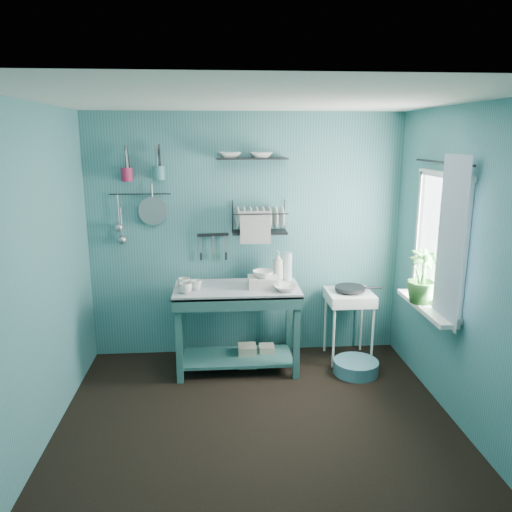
{
  "coord_description": "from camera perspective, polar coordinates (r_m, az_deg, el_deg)",
  "views": [
    {
      "loc": [
        -0.29,
        -3.54,
        2.25
      ],
      "look_at": [
        0.05,
        0.85,
        1.2
      ],
      "focal_mm": 35.0,
      "sensor_mm": 36.0,
      "label": 1
    }
  ],
  "objects": [
    {
      "name": "utensil_cup_teal",
      "position": [
        5.0,
        -11.04,
        9.3
      ],
      "size": [
        0.11,
        0.11,
        0.13
      ],
      "primitive_type": "cylinder",
      "color": "teal",
      "rests_on": "wall_back"
    },
    {
      "name": "storage_tin_small",
      "position": [
        5.16,
        1.23,
        -11.2
      ],
      "size": [
        0.15,
        0.15,
        0.2
      ],
      "primitive_type": "cube",
      "color": "tan",
      "rests_on": "floor"
    },
    {
      "name": "potted_plant",
      "position": [
        4.58,
        18.47,
        -2.26
      ],
      "size": [
        0.28,
        0.28,
        0.47
      ],
      "primitive_type": "imported",
      "rotation": [
        0.0,
        0.0,
        0.06
      ],
      "color": "#32702C",
      "rests_on": "windowsill"
    },
    {
      "name": "wall_right",
      "position": [
        4.13,
        22.96,
        -1.66
      ],
      "size": [
        0.0,
        3.0,
        3.0
      ],
      "primitive_type": "plane",
      "rotation": [
        1.57,
        0.0,
        -1.57
      ],
      "color": "#3A7476",
      "rests_on": "ground"
    },
    {
      "name": "colander",
      "position": [
        5.08,
        -11.72,
        5.06
      ],
      "size": [
        0.28,
        0.03,
        0.28
      ],
      "primitive_type": "cylinder",
      "rotation": [
        1.54,
        0.0,
        0.0
      ],
      "color": "#999BA0",
      "rests_on": "wall_back"
    },
    {
      "name": "wall_back",
      "position": [
        5.14,
        -1.12,
        2.21
      ],
      "size": [
        3.2,
        0.0,
        3.2
      ],
      "primitive_type": "plane",
      "rotation": [
        1.57,
        0.0,
        0.0
      ],
      "color": "#3A7476",
      "rests_on": "ground"
    },
    {
      "name": "knife_strip",
      "position": [
        5.1,
        -4.93,
        2.42
      ],
      "size": [
        0.32,
        0.06,
        0.03
      ],
      "primitive_type": "cube",
      "rotation": [
        0.0,
        0.0,
        0.12
      ],
      "color": "black",
      "rests_on": "wall_back"
    },
    {
      "name": "wall_front",
      "position": [
        2.29,
        3.39,
        -12.51
      ],
      "size": [
        3.2,
        0.0,
        3.2
      ],
      "primitive_type": "plane",
      "rotation": [
        -1.57,
        0.0,
        0.0
      ],
      "color": "#3A7476",
      "rests_on": "ground"
    },
    {
      "name": "utensil_cup_magenta",
      "position": [
        5.04,
        -14.56,
        9.01
      ],
      "size": [
        0.11,
        0.11,
        0.13
      ],
      "primitive_type": "cylinder",
      "color": "#9F1D42",
      "rests_on": "wall_back"
    },
    {
      "name": "hotplate_stand",
      "position": [
        5.27,
        10.49,
        -7.81
      ],
      "size": [
        0.46,
        0.46,
        0.72
      ],
      "primitive_type": "cube",
      "rotation": [
        0.0,
        0.0,
        -0.02
      ],
      "color": "white",
      "rests_on": "floor"
    },
    {
      "name": "counter_bowl",
      "position": [
        4.69,
        3.38,
        -3.65
      ],
      "size": [
        0.22,
        0.22,
        0.05
      ],
      "primitive_type": "imported",
      "color": "silver",
      "rests_on": "work_counter"
    },
    {
      "name": "work_counter",
      "position": [
        4.94,
        -2.16,
        -8.27
      ],
      "size": [
        1.26,
        0.74,
        0.85
      ],
      "primitive_type": "cube",
      "rotation": [
        0.0,
        0.0,
        0.12
      ],
      "color": "#2D605C",
      "rests_on": "floor"
    },
    {
      "name": "ladle_outer",
      "position": [
        5.14,
        -15.47,
        5.08
      ],
      "size": [
        0.01,
        0.01,
        0.3
      ],
      "primitive_type": "cylinder",
      "color": "#999BA0",
      "rests_on": "wall_back"
    },
    {
      "name": "ceiling",
      "position": [
        3.56,
        0.27,
        17.46
      ],
      "size": [
        3.2,
        3.2,
        0.0
      ],
      "primitive_type": "plane",
      "rotation": [
        3.14,
        0.0,
        0.0
      ],
      "color": "silver",
      "rests_on": "ground"
    },
    {
      "name": "curtain",
      "position": [
        4.18,
        21.31,
        1.48
      ],
      "size": [
        0.0,
        1.35,
        1.35
      ],
      "primitive_type": "plane",
      "rotation": [
        1.57,
        0.0,
        1.57
      ],
      "color": "silver",
      "rests_on": "wall_right"
    },
    {
      "name": "water_bottle",
      "position": [
        5.02,
        3.62,
        -1.16
      ],
      "size": [
        0.09,
        0.09,
        0.28
      ],
      "primitive_type": "cylinder",
      "color": "silver",
      "rests_on": "work_counter"
    },
    {
      "name": "ladle_inner",
      "position": [
        5.15,
        -15.14,
        3.71
      ],
      "size": [
        0.01,
        0.01,
        0.3
      ],
      "primitive_type": "cylinder",
      "color": "#999BA0",
      "rests_on": "wall_back"
    },
    {
      "name": "upper_shelf",
      "position": [
        4.95,
        -0.46,
        11.06
      ],
      "size": [
        0.71,
        0.24,
        0.01
      ],
      "primitive_type": "cube",
      "rotation": [
        0.0,
        0.0,
        0.08
      ],
      "color": "black",
      "rests_on": "wall_back"
    },
    {
      "name": "tub_bowl",
      "position": [
        4.76,
        0.8,
        -2.06
      ],
      "size": [
        0.2,
        0.19,
        0.06
      ],
      "primitive_type": "imported",
      "color": "silver",
      "rests_on": "wash_tub"
    },
    {
      "name": "wash_tub",
      "position": [
        4.78,
        0.79,
        -2.99
      ],
      "size": [
        0.28,
        0.22,
        0.1
      ],
      "primitive_type": "cube",
      "color": "beige",
      "rests_on": "work_counter"
    },
    {
      "name": "storage_tin_large",
      "position": [
        5.12,
        -1.01,
        -11.31
      ],
      "size": [
        0.18,
        0.18,
        0.22
      ],
      "primitive_type": "cube",
      "color": "tan",
      "rests_on": "floor"
    },
    {
      "name": "shelf_bowl_right",
      "position": [
        4.96,
        0.64,
        10.99
      ],
      "size": [
        0.25,
        0.25,
        0.05
      ],
      "primitive_type": "imported",
      "rotation": [
        0.0,
        0.0,
        -0.12
      ],
      "color": "silver",
      "rests_on": "upper_shelf"
    },
    {
      "name": "frying_pan",
      "position": [
        5.14,
        10.68,
        -3.65
      ],
      "size": [
        0.3,
        0.3,
        0.03
      ],
      "primitive_type": "cylinder",
      "color": "black",
      "rests_on": "hotplate_stand"
    },
    {
      "name": "window_glass",
      "position": [
        4.49,
        20.38,
        1.66
      ],
      "size": [
        0.0,
        1.1,
        1.1
      ],
      "primitive_type": "plane",
      "rotation": [
        1.57,
        0.0,
        1.57
      ],
      "color": "white",
      "rests_on": "wall_right"
    },
    {
      "name": "mug_left",
      "position": [
        4.64,
        -8.08,
        -3.66
      ],
      "size": [
        0.12,
        0.12,
        0.1
      ],
      "primitive_type": "imported",
      "color": "silver",
      "rests_on": "work_counter"
    },
    {
      "name": "shelf_bowl_left",
      "position": [
        4.94,
        -3.06,
        11.53
      ],
      "size": [
        0.26,
        0.26,
        0.06
      ],
      "primitive_type": "imported",
      "rotation": [
        0.0,
        0.0,
        0.13
      ],
      "color": "silver",
      "rests_on": "upper_shelf"
    },
    {
      "name": "dish_rack",
      "position": [
        4.98,
        0.4,
        4.45
      ],
      "size": [
        0.56,
        0.27,
        0.32
      ],
      "primitive_type": "cube",
      "rotation": [
        0.0,
        0.0,
        -0.06
      ],
      "color": "black",
      "rests_on": "wall_back"
    },
    {
      "name": "windowsill",
      "position": [
        4.6,
        18.81,
        -5.56
      ],
      "size": [
        0.16,
        0.95,
        0.04
      ],
      "primitive_type": "cube",
      "color": "white",
      "rests_on": "wall_right"
    },
    {
      "name": "hook_rail",
      "position": [
        5.09,
        -13.11,
        6.91
      ],
      "size": [
        0.6,
        0.01,
        0.01
      ],
      "primitive_type": "cylinder",
      "rotation": [
        0.0,
        1.57,
        0.0
      ],
      "color": "black",
      "rests_on": "wall_back"
    },
    {
      "name": "curtain_rod",
      "position": [
        4.39,
        20.53,
        9.98
      ],
      "size": [
        0.02,
        1.05,
        0.02
      ],
      "primitive_type": "cylinder",
      "rotation": [
        1.57,
        0.0,
        0.0
      ],
      "color": "black",
      "rests_on": "wall_right"
    },
    {
      "name": "mug_mid",
      "position": [
        4.73,
        -6.79,
        -3.31
      ],
      "size": [
        0.14,
        0.14,
        0.09
      ],
      "primitive_type": "imported",
      "rotation": [
        0.0,
        0.0,
        0.52
      ],
      "color": "silver",
      "rests_on": "work_counter"
    },
    {
      "name": "floor",
      "position": [
        4.2,
        0.23,
        -18.96
      ],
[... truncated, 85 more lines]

